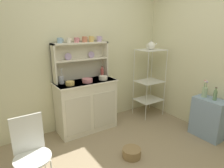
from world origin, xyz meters
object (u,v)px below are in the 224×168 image
(bakers_rack, at_px, (150,77))
(side_shelf_blue, at_px, (208,118))
(floor_basket, at_px, (132,153))
(oil_bottle, at_px, (215,95))
(hutch_shelf_unit, at_px, (80,58))
(bowl_mixing_large, at_px, (70,83))
(hutch_cabinet, at_px, (86,105))
(jam_bottle, at_px, (102,73))
(porcelain_teapot, at_px, (151,46))
(utensil_jar, at_px, (61,80))
(cup_sky_0, at_px, (60,40))
(wire_chair, at_px, (31,149))
(flower_vase, at_px, (205,91))

(bakers_rack, height_order, side_shelf_blue, bakers_rack)
(floor_basket, bearing_deg, oil_bottle, -12.53)
(hutch_shelf_unit, xyz_separation_m, bowl_mixing_large, (-0.29, -0.24, -0.33))
(floor_basket, bearing_deg, bowl_mixing_large, 115.40)
(hutch_cabinet, relative_size, floor_basket, 3.98)
(jam_bottle, height_order, porcelain_teapot, porcelain_teapot)
(hutch_shelf_unit, bearing_deg, porcelain_teapot, -12.78)
(utensil_jar, bearing_deg, hutch_cabinet, -12.01)
(cup_sky_0, distance_m, utensil_jar, 0.59)
(bakers_rack, relative_size, oil_bottle, 6.38)
(side_shelf_blue, bearing_deg, floor_basket, 169.45)
(bowl_mixing_large, bearing_deg, oil_bottle, -34.86)
(side_shelf_blue, bearing_deg, wire_chair, 171.98)
(floor_basket, height_order, oil_bottle, oil_bottle)
(cup_sky_0, bearing_deg, utensil_jar, -128.06)
(side_shelf_blue, xyz_separation_m, cup_sky_0, (-1.82, 1.39, 1.18))
(hutch_cabinet, relative_size, jam_bottle, 5.05)
(wire_chair, height_order, cup_sky_0, cup_sky_0)
(hutch_shelf_unit, distance_m, utensil_jar, 0.48)
(hutch_cabinet, xyz_separation_m, floor_basket, (0.16, -1.02, -0.38))
(cup_sky_0, height_order, flower_vase, cup_sky_0)
(cup_sky_0, height_order, porcelain_teapot, cup_sky_0)
(hutch_cabinet, relative_size, cup_sky_0, 10.66)
(bakers_rack, distance_m, side_shelf_blue, 1.24)
(floor_basket, xyz_separation_m, bowl_mixing_large, (-0.45, 0.94, 0.82))
(side_shelf_blue, relative_size, flower_vase, 2.25)
(bakers_rack, height_order, floor_basket, bakers_rack)
(jam_bottle, bearing_deg, side_shelf_blue, -50.18)
(bowl_mixing_large, height_order, porcelain_teapot, porcelain_teapot)
(side_shelf_blue, relative_size, wire_chair, 0.74)
(wire_chair, bearing_deg, floor_basket, -15.62)
(floor_basket, relative_size, cup_sky_0, 2.68)
(bakers_rack, bearing_deg, bowl_mixing_large, 177.93)
(bowl_mixing_large, relative_size, porcelain_teapot, 0.57)
(hutch_cabinet, distance_m, cup_sky_0, 1.12)
(bowl_mixing_large, height_order, oil_bottle, bowl_mixing_large)
(jam_bottle, bearing_deg, bowl_mixing_large, -166.28)
(hutch_cabinet, height_order, utensil_jar, utensil_jar)
(floor_basket, height_order, bowl_mixing_large, bowl_mixing_large)
(hutch_shelf_unit, xyz_separation_m, wire_chair, (-1.05, -1.07, -0.69))
(porcelain_teapot, distance_m, oil_bottle, 1.37)
(oil_bottle, bearing_deg, bowl_mixing_large, 145.14)
(side_shelf_blue, bearing_deg, bowl_mixing_large, 146.19)
(utensil_jar, distance_m, porcelain_teapot, 1.73)
(utensil_jar, xyz_separation_m, porcelain_teapot, (1.65, -0.21, 0.45))
(side_shelf_blue, height_order, bowl_mixing_large, bowl_mixing_large)
(floor_basket, distance_m, flower_vase, 1.49)
(hutch_cabinet, height_order, side_shelf_blue, hutch_cabinet)
(bowl_mixing_large, bearing_deg, wire_chair, -132.48)
(floor_basket, bearing_deg, wire_chair, 174.80)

